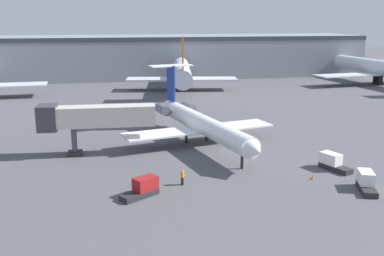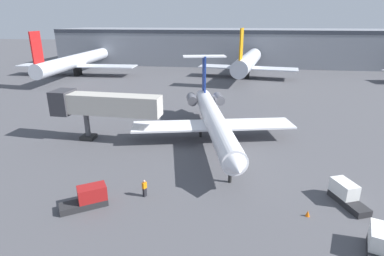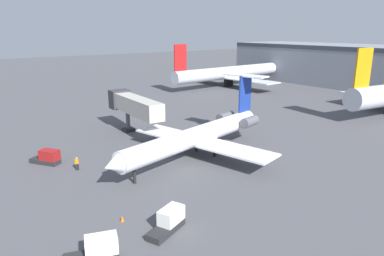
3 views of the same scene
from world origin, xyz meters
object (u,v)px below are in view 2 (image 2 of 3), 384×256
Objects in this scene: traffic_cone_near at (308,213)px; ground_crew_marshaller at (145,188)px; parked_airliner_west_end at (76,61)px; baggage_tug_trailing at (380,245)px; parked_airliner_west_mid at (248,62)px; baggage_tug_spare at (89,198)px; jet_bridge at (99,105)px; regional_jet at (213,117)px; baggage_tug_lead at (346,194)px.

ground_crew_marshaller is at bearing 176.06° from traffic_cone_near.
parked_airliner_west_end is (-38.05, 59.82, 3.24)m from ground_crew_marshaller.
parked_airliner_west_end is (-52.47, 60.81, 3.82)m from traffic_cone_near.
baggage_tug_trailing is 0.13× the size of parked_airliner_west_mid.
parked_airliner_west_end is at bearing 122.46° from ground_crew_marshaller.
baggage_tug_spare is (-22.78, 2.66, 0.00)m from baggage_tug_trailing.
baggage_tug_trailing is 85.99m from parked_airliner_west_end.
baggage_tug_spare is 0.10× the size of parked_airliner_west_end.
jet_bridge is at bearing -112.09° from parked_airliner_west_mid.
baggage_tug_trailing is at bearing -83.45° from parked_airliner_west_mid.
baggage_tug_lead is at bearing -46.52° from regional_jet.
ground_crew_marshaller is 14.46m from traffic_cone_near.
baggage_tug_lead is (13.11, -13.82, -2.29)m from regional_jet.
parked_airliner_west_mid reaches higher than traffic_cone_near.
ground_crew_marshaller is (9.87, -12.97, -4.11)m from jet_bridge.
baggage_tug_spare is 67.37m from parked_airliner_west_mid.
baggage_tug_trailing is (13.34, -20.42, -2.29)m from regional_jet.
baggage_tug_trailing is at bearing -6.65° from baggage_tug_spare.
parked_airliner_west_mid is (20.42, 50.32, -0.54)m from jet_bridge.
jet_bridge is 28.40m from traffic_cone_near.
baggage_tug_lead is at bearing -22.01° from jet_bridge.
baggage_tug_spare is 70.74m from parked_airliner_west_end.
jet_bridge is 54.68m from parked_airliner_west_end.
parked_airliner_west_end is at bearing 121.03° from jet_bridge.
baggage_tug_trailing is 1.03× the size of baggage_tug_spare.
parked_airliner_west_end is 48.73m from parked_airliner_west_mid.
baggage_tug_spare is at bearing 173.35° from baggage_tug_trailing.
jet_bridge is 8.76× the size of ground_crew_marshaller.
jet_bridge is 30.51m from baggage_tug_lead.
jet_bridge is 26.92× the size of traffic_cone_near.
jet_bridge is 54.30m from parked_airliner_west_mid.
regional_jet is 61.86m from parked_airliner_west_end.
ground_crew_marshaller is 70.97m from parked_airliner_west_end.
parked_airliner_west_end is (-28.18, 46.85, -0.87)m from jet_bridge.
parked_airliner_west_mid is (-7.84, 68.25, 3.59)m from baggage_tug_trailing.
baggage_tug_lead reaches higher than traffic_cone_near.
regional_jet reaches higher than jet_bridge.
ground_crew_marshaller is 19.05m from baggage_tug_trailing.
baggage_tug_spare is at bearing -176.00° from traffic_cone_near.
baggage_tug_lead is (18.16, 1.64, -0.02)m from ground_crew_marshaller.
ground_crew_marshaller is at bearing -52.72° from jet_bridge.
parked_airliner_west_end is at bearing 134.18° from regional_jet.
parked_airliner_west_end is (-56.21, 58.18, 3.26)m from baggage_tug_lead.
traffic_cone_near is at bearing -86.56° from parked_airliner_west_mid.
regional_jet is 0.92× the size of parked_airliner_west_mid.
regional_jet is at bearing 62.03° from baggage_tug_spare.
baggage_tug_trailing is at bearing -56.85° from regional_jet.
baggage_tug_trailing is (28.26, -17.93, -4.13)m from jet_bridge.
jet_bridge is at bearing -170.52° from regional_jet.
jet_bridge is 3.61× the size of baggage_tug_spare.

